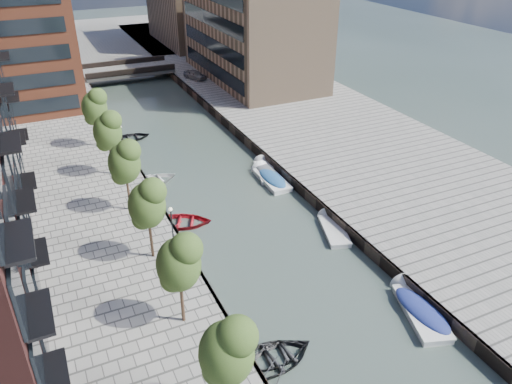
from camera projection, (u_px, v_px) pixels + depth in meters
water at (198, 162)px, 50.38m from camera, size 300.00×300.00×0.00m
quay_right at (333, 132)px, 56.04m from camera, size 20.00×140.00×1.00m
quay_wall_left at (138, 169)px, 47.89m from camera, size 0.25×140.00×1.00m
quay_wall_right at (253, 147)px, 52.39m from camera, size 0.25×140.00×1.00m
far_closure at (97, 39)px, 97.64m from camera, size 80.00×40.00×1.00m
tan_block_near at (252, 28)px, 69.81m from camera, size 12.00×25.00×14.00m
bridge at (128, 70)px, 75.04m from camera, size 13.00×6.00×1.30m
tree_1 at (226, 350)px, 21.70m from camera, size 2.50×2.50×5.95m
tree_2 at (178, 261)px, 27.24m from camera, size 2.50×2.50×5.95m
tree_3 at (147, 203)px, 32.78m from camera, size 2.50×2.50×5.95m
tree_4 at (124, 161)px, 38.33m from camera, size 2.50×2.50×5.95m
tree_5 at (107, 130)px, 43.87m from camera, size 2.50×2.50×5.95m
tree_6 at (94, 106)px, 49.41m from camera, size 2.50×2.50×5.95m
lamp_1 at (172, 228)px, 33.34m from camera, size 0.24×0.24×4.12m
lamp_2 at (122, 142)px, 46.01m from camera, size 0.24×0.24×4.12m
sloop_0 at (279, 362)px, 27.87m from camera, size 4.95×3.88×0.93m
sloop_1 at (272, 358)px, 28.10m from camera, size 4.51×3.39×0.89m
sloop_2 at (183, 225)px, 40.21m from camera, size 5.64×4.93×0.97m
sloop_3 at (153, 183)px, 46.42m from camera, size 5.00×3.89×0.95m
sloop_4 at (131, 140)px, 55.41m from camera, size 4.41×3.24×0.89m
motorboat_0 at (418, 308)px, 31.39m from camera, size 3.52×5.89×1.86m
motorboat_2 at (332, 228)px, 39.63m from camera, size 2.95×4.94×1.56m
motorboat_3 at (270, 178)px, 46.84m from camera, size 2.00×5.41×1.79m
motorboat_4 at (265, 170)px, 48.30m from camera, size 2.82×5.05×1.60m
car at (195, 75)px, 72.05m from camera, size 2.94×4.10×1.30m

